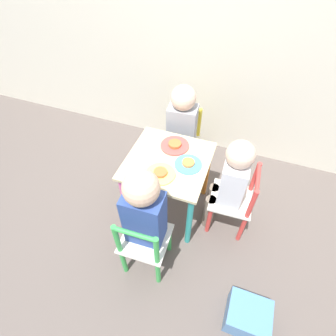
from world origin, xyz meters
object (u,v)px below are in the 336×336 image
object	(u,v)px
chair_yellow	(182,142)
chair_green	(144,244)
plate_front	(160,174)
plate_back	(175,145)
child_back	(182,126)
kids_table	(168,170)
storage_bin	(248,316)
child_front	(145,213)
child_right	(230,180)
plate_right	(188,164)
chair_red	(235,201)

from	to	relation	value
chair_yellow	chair_green	bearing A→B (deg)	-91.42
plate_front	plate_back	bearing A→B (deg)	90.00
chair_yellow	child_back	xyz separation A→B (m)	(0.01, -0.06, 0.20)
kids_table	storage_bin	bearing A→B (deg)	-40.68
chair_yellow	plate_back	distance (m)	0.40
child_front	plate_back	world-z (taller)	child_front
child_right	child_back	distance (m)	0.55
child_front	plate_right	world-z (taller)	child_front
kids_table	plate_front	world-z (taller)	plate_front
chair_red	chair_green	world-z (taller)	same
chair_yellow	plate_back	xyz separation A→B (m)	(0.04, -0.31, 0.25)
plate_right	plate_front	distance (m)	0.18
chair_yellow	child_right	world-z (taller)	child_right
chair_red	plate_back	size ratio (longest dim) A/B	2.88
chair_green	child_right	distance (m)	0.61
plate_right	storage_bin	size ratio (longest dim) A/B	0.75
plate_right	plate_back	size ratio (longest dim) A/B	0.90
chair_red	child_front	world-z (taller)	child_front
chair_green	child_front	bearing A→B (deg)	-90.00
child_right	plate_front	distance (m)	0.41
storage_bin	chair_green	bearing A→B (deg)	169.73
child_right	child_back	world-z (taller)	child_back
child_front	child_back	xyz separation A→B (m)	(-0.05, 0.77, -0.02)
kids_table	chair_red	world-z (taller)	chair_red
plate_front	kids_table	bearing A→B (deg)	90.00
plate_front	plate_back	world-z (taller)	same
chair_green	plate_right	bearing A→B (deg)	-106.11
chair_red	chair_yellow	world-z (taller)	same
child_back	chair_red	bearing A→B (deg)	-42.54
child_right	plate_back	distance (m)	0.40
child_back	child_right	bearing A→B (deg)	-46.58
chair_green	plate_front	distance (m)	0.40
chair_green	plate_front	xyz separation A→B (m)	(-0.02, 0.32, 0.25)
chair_red	child_right	world-z (taller)	child_right
child_right	plate_right	bearing A→B (deg)	-88.83
chair_red	child_right	distance (m)	0.19
plate_front	child_back	bearing A→B (deg)	94.01
child_right	plate_right	world-z (taller)	child_right
child_right	plate_front	bearing A→B (deg)	-71.91
chair_yellow	plate_front	distance (m)	0.62
plate_front	plate_back	xyz separation A→B (m)	(0.00, 0.25, 0.00)
kids_table	plate_back	world-z (taller)	plate_back
chair_red	child_back	size ratio (longest dim) A/B	0.69
storage_bin	child_back	bearing A→B (deg)	126.07
child_front	plate_back	xyz separation A→B (m)	(-0.02, 0.51, 0.02)
chair_green	plate_front	bearing A→B (deg)	-89.01
plate_right	plate_front	bearing A→B (deg)	-135.00
child_right	plate_back	size ratio (longest dim) A/B	4.07
chair_red	chair_yellow	distance (m)	0.64
chair_green	plate_right	world-z (taller)	plate_right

